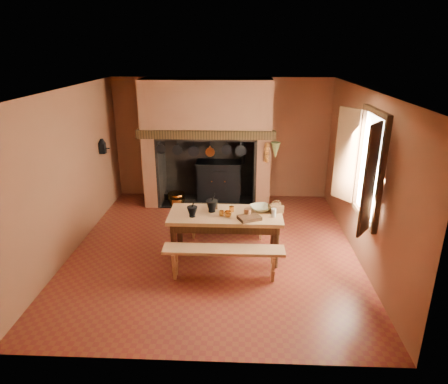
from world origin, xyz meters
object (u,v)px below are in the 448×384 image
Objects in this scene: wicker_basket at (276,208)px; iron_range at (219,180)px; bench_front at (224,256)px; mixing_bowl at (261,208)px; work_table at (225,220)px; coffee_grinder at (214,205)px.

iron_range is at bearing 93.86° from wicker_basket.
mixing_bowl reaches higher than bench_front.
wicker_basket is (0.84, 0.79, 0.49)m from bench_front.
iron_range is at bearing 95.39° from work_table.
work_table is at bearing -61.81° from coffee_grinder.
wicker_basket is (0.84, 0.11, 0.20)m from work_table.
iron_range is 0.85× the size of work_table.
wicker_basket is at bearing 43.18° from bench_front.
work_table is at bearing -165.73° from mixing_bowl.
work_table is 0.63m from mixing_bowl.
coffee_grinder is (-0.21, 0.21, 0.19)m from work_table.
mixing_bowl is 1.29× the size of wicker_basket.
wicker_basket is (1.06, -0.10, 0.01)m from coffee_grinder.
work_table is 5.48× the size of mixing_bowl.
work_table is 0.35m from coffee_grinder.
work_table is (0.26, -2.73, 0.20)m from iron_range.
work_table is 1.00× the size of bench_front.
bench_front is 1.04m from coffee_grinder.
wicker_basket reaches higher than bench_front.
iron_range reaches higher than work_table.
bench_front is at bearing -85.69° from iron_range.
coffee_grinder is 0.64× the size of wicker_basket.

